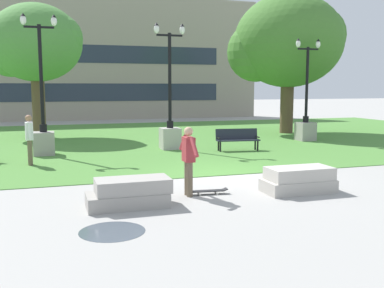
{
  "coord_description": "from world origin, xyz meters",
  "views": [
    {
      "loc": [
        -5.12,
        -12.39,
        2.69
      ],
      "look_at": [
        -1.58,
        -1.4,
        1.2
      ],
      "focal_mm": 42.0,
      "sensor_mm": 36.0,
      "label": 1
    }
  ],
  "objects": [
    {
      "name": "building_facade_distant",
      "position": [
        -2.04,
        24.5,
        4.95
      ],
      "size": [
        28.84,
        1.03,
        9.91
      ],
      "color": "gray",
      "rests_on": "ground"
    },
    {
      "name": "concrete_block_left",
      "position": [
        0.93,
        -2.52,
        0.31
      ],
      "size": [
        1.8,
        0.9,
        0.64
      ],
      "color": "#B2ADA3",
      "rests_on": "ground"
    },
    {
      "name": "skateboard",
      "position": [
        -1.38,
        -2.05,
        0.09
      ],
      "size": [
        1.04,
        0.31,
        0.14
      ],
      "color": "black",
      "rests_on": "ground"
    },
    {
      "name": "concrete_block_center",
      "position": [
        -3.43,
        -2.6,
        0.31
      ],
      "size": [
        1.86,
        0.9,
        0.64
      ],
      "color": "#9E9991",
      "rests_on": "ground"
    },
    {
      "name": "puddle",
      "position": [
        -4.06,
        -4.24,
        0.0
      ],
      "size": [
        1.24,
        1.24,
        0.01
      ],
      "primitive_type": "cylinder",
      "color": "#47515B",
      "rests_on": "ground"
    },
    {
      "name": "lamp_post_right",
      "position": [
        -0.17,
        6.04,
        1.08
      ],
      "size": [
        1.32,
        0.8,
        5.27
      ],
      "color": "#ADA89E",
      "rests_on": "grass_lawn"
    },
    {
      "name": "person_bystander_near_lawn",
      "position": [
        -5.74,
        3.68,
        0.98
      ],
      "size": [
        0.27,
        0.63,
        1.71
      ],
      "color": "brown",
      "rests_on": "grass_lawn"
    },
    {
      "name": "tree_near_right",
      "position": [
        7.87,
        10.49,
        5.13
      ],
      "size": [
        6.41,
        6.1,
        7.79
      ],
      "color": "brown",
      "rests_on": "grass_lawn"
    },
    {
      "name": "ground_plane",
      "position": [
        0.0,
        0.0,
        0.0
      ],
      "size": [
        140.0,
        140.0,
        0.0
      ],
      "primitive_type": "plane",
      "color": "#A3A09B"
    },
    {
      "name": "person_skateboarder",
      "position": [
        -1.88,
        -2.04,
        0.97
      ],
      "size": [
        0.25,
        1.4,
        1.71
      ],
      "color": "brown",
      "rests_on": "ground"
    },
    {
      "name": "park_bench_near_left",
      "position": [
        2.39,
        4.73,
        0.54
      ],
      "size": [
        1.85,
        0.75,
        0.9
      ],
      "color": "#1E232D",
      "rests_on": "grass_lawn"
    },
    {
      "name": "lamp_post_left",
      "position": [
        6.99,
        6.91,
        1.03
      ],
      "size": [
        1.32,
        0.8,
        4.95
      ],
      "color": "gray",
      "rests_on": "grass_lawn"
    },
    {
      "name": "lamp_post_center",
      "position": [
        -5.31,
        5.91,
        1.1
      ],
      "size": [
        1.32,
        0.8,
        5.38
      ],
      "color": "gray",
      "rests_on": "grass_lawn"
    },
    {
      "name": "grass_lawn",
      "position": [
        0.0,
        10.0,
        0.01
      ],
      "size": [
        40.0,
        20.0,
        0.02
      ],
      "primitive_type": "cube",
      "color": "#4C8438",
      "rests_on": "ground"
    },
    {
      "name": "tree_far_right",
      "position": [
        -5.62,
        12.67,
        4.84
      ],
      "size": [
        4.95,
        4.72,
        6.91
      ],
      "color": "brown",
      "rests_on": "grass_lawn"
    }
  ]
}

